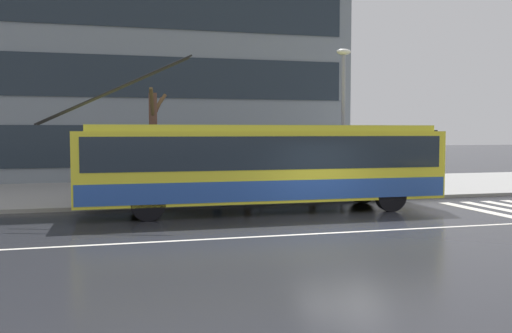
{
  "coord_description": "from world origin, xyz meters",
  "views": [
    {
      "loc": [
        -6.62,
        -14.93,
        2.7
      ],
      "look_at": [
        -1.49,
        3.99,
        1.47
      ],
      "focal_mm": 39.48,
      "sensor_mm": 36.0,
      "label": 1
    }
  ],
  "objects_px": {
    "pedestrian_at_shelter": "(249,158)",
    "pedestrian_waiting_by_pole": "(315,155)",
    "street_lamp": "(343,108)",
    "street_tree_bare": "(154,138)",
    "pedestrian_approaching_curb": "(217,174)",
    "pedestrian_walking_past": "(247,170)",
    "bus_shelter": "(208,149)",
    "trolleybus": "(264,164)"
  },
  "relations": [
    {
      "from": "pedestrian_at_shelter",
      "to": "street_lamp",
      "type": "bearing_deg",
      "value": 11.17
    },
    {
      "from": "street_tree_bare",
      "to": "pedestrian_walking_past",
      "type": "bearing_deg",
      "value": -22.29
    },
    {
      "from": "trolleybus",
      "to": "street_lamp",
      "type": "xyz_separation_m",
      "value": [
        4.08,
        2.74,
        2.04
      ]
    },
    {
      "from": "bus_shelter",
      "to": "pedestrian_walking_past",
      "type": "height_order",
      "value": "bus_shelter"
    },
    {
      "from": "trolleybus",
      "to": "street_tree_bare",
      "type": "relative_size",
      "value": 3.14
    },
    {
      "from": "trolleybus",
      "to": "pedestrian_at_shelter",
      "type": "bearing_deg",
      "value": 90.25
    },
    {
      "from": "pedestrian_at_shelter",
      "to": "pedestrian_waiting_by_pole",
      "type": "xyz_separation_m",
      "value": [
        2.7,
        0.26,
        0.09
      ]
    },
    {
      "from": "trolleybus",
      "to": "pedestrian_waiting_by_pole",
      "type": "height_order",
      "value": "trolleybus"
    },
    {
      "from": "bus_shelter",
      "to": "street_tree_bare",
      "type": "distance_m",
      "value": 2.34
    },
    {
      "from": "street_lamp",
      "to": "street_tree_bare",
      "type": "xyz_separation_m",
      "value": [
        -7.34,
        1.76,
        -1.2
      ]
    },
    {
      "from": "pedestrian_at_shelter",
      "to": "pedestrian_approaching_curb",
      "type": "height_order",
      "value": "pedestrian_at_shelter"
    },
    {
      "from": "pedestrian_at_shelter",
      "to": "pedestrian_approaching_curb",
      "type": "bearing_deg",
      "value": 164.07
    },
    {
      "from": "pedestrian_walking_past",
      "to": "pedestrian_waiting_by_pole",
      "type": "distance_m",
      "value": 2.7
    },
    {
      "from": "trolleybus",
      "to": "pedestrian_walking_past",
      "type": "bearing_deg",
      "value": 86.05
    },
    {
      "from": "pedestrian_at_shelter",
      "to": "bus_shelter",
      "type": "bearing_deg",
      "value": 133.24
    },
    {
      "from": "pedestrian_approaching_curb",
      "to": "street_lamp",
      "type": "xyz_separation_m",
      "value": [
        5.23,
        0.48,
        2.54
      ]
    },
    {
      "from": "pedestrian_approaching_curb",
      "to": "street_tree_bare",
      "type": "height_order",
      "value": "street_tree_bare"
    },
    {
      "from": "pedestrian_at_shelter",
      "to": "pedestrian_approaching_curb",
      "type": "xyz_separation_m",
      "value": [
        -1.14,
        0.33,
        -0.6
      ]
    },
    {
      "from": "pedestrian_approaching_curb",
      "to": "pedestrian_waiting_by_pole",
      "type": "bearing_deg",
      "value": -0.99
    },
    {
      "from": "bus_shelter",
      "to": "street_lamp",
      "type": "height_order",
      "value": "street_lamp"
    },
    {
      "from": "bus_shelter",
      "to": "pedestrian_at_shelter",
      "type": "distance_m",
      "value": 1.91
    },
    {
      "from": "pedestrian_approaching_curb",
      "to": "street_tree_bare",
      "type": "distance_m",
      "value": 3.35
    },
    {
      "from": "pedestrian_waiting_by_pole",
      "to": "street_tree_bare",
      "type": "bearing_deg",
      "value": 158.83
    },
    {
      "from": "trolleybus",
      "to": "pedestrian_waiting_by_pole",
      "type": "relative_size",
      "value": 6.59
    },
    {
      "from": "pedestrian_walking_past",
      "to": "street_tree_bare",
      "type": "distance_m",
      "value": 3.96
    },
    {
      "from": "pedestrian_waiting_by_pole",
      "to": "street_lamp",
      "type": "height_order",
      "value": "street_lamp"
    },
    {
      "from": "bus_shelter",
      "to": "pedestrian_waiting_by_pole",
      "type": "bearing_deg",
      "value": -15.6
    },
    {
      "from": "pedestrian_at_shelter",
      "to": "pedestrian_waiting_by_pole",
      "type": "height_order",
      "value": "pedestrian_waiting_by_pole"
    },
    {
      "from": "pedestrian_walking_past",
      "to": "street_lamp",
      "type": "relative_size",
      "value": 0.3
    },
    {
      "from": "trolleybus",
      "to": "street_tree_bare",
      "type": "bearing_deg",
      "value": 125.95
    },
    {
      "from": "pedestrian_at_shelter",
      "to": "street_tree_bare",
      "type": "height_order",
      "value": "street_tree_bare"
    },
    {
      "from": "pedestrian_walking_past",
      "to": "street_tree_bare",
      "type": "xyz_separation_m",
      "value": [
        -3.47,
        1.42,
        1.27
      ]
    },
    {
      "from": "pedestrian_approaching_curb",
      "to": "street_tree_bare",
      "type": "bearing_deg",
      "value": 133.31
    },
    {
      "from": "pedestrian_walking_past",
      "to": "bus_shelter",
      "type": "bearing_deg",
      "value": 171.2
    },
    {
      "from": "bus_shelter",
      "to": "street_lamp",
      "type": "relative_size",
      "value": 0.7
    },
    {
      "from": "street_lamp",
      "to": "street_tree_bare",
      "type": "height_order",
      "value": "street_lamp"
    },
    {
      "from": "trolleybus",
      "to": "street_lamp",
      "type": "distance_m",
      "value": 5.32
    },
    {
      "from": "trolleybus",
      "to": "pedestrian_walking_past",
      "type": "distance_m",
      "value": 3.11
    },
    {
      "from": "pedestrian_at_shelter",
      "to": "pedestrian_walking_past",
      "type": "distance_m",
      "value": 1.28
    },
    {
      "from": "pedestrian_approaching_curb",
      "to": "pedestrian_waiting_by_pole",
      "type": "distance_m",
      "value": 3.9
    },
    {
      "from": "pedestrian_walking_past",
      "to": "street_lamp",
      "type": "bearing_deg",
      "value": -4.91
    },
    {
      "from": "bus_shelter",
      "to": "street_tree_bare",
      "type": "xyz_separation_m",
      "value": [
        -1.96,
        1.19,
        0.45
      ]
    }
  ]
}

